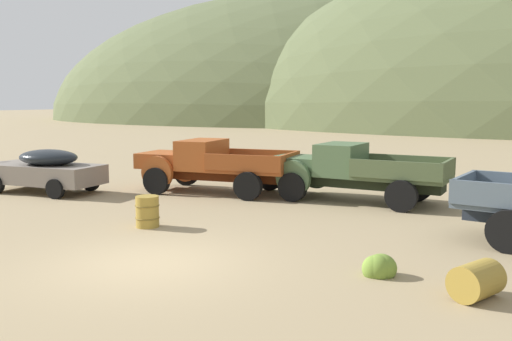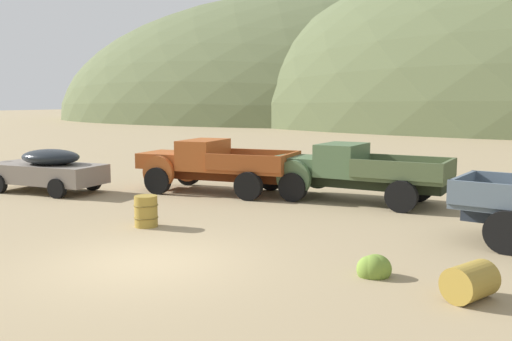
{
  "view_description": "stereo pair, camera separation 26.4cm",
  "coord_description": "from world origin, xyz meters",
  "px_view_note": "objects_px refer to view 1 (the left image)",
  "views": [
    {
      "loc": [
        6.58,
        -9.01,
        3.3
      ],
      "look_at": [
        -0.63,
        6.55,
        1.12
      ],
      "focal_mm": 38.79,
      "sensor_mm": 36.0,
      "label": 1
    },
    {
      "loc": [
        6.82,
        -8.9,
        3.3
      ],
      "look_at": [
        -0.63,
        6.55,
        1.12
      ],
      "focal_mm": 38.79,
      "sensor_mm": 36.0,
      "label": 2
    }
  ],
  "objects_px": {
    "truck_oxide_orange": "(204,165)",
    "truck_weathered_green": "(344,170)",
    "oil_drum_tipped": "(476,281)",
    "car_primer_gray": "(40,170)",
    "oil_drum_by_truck": "(147,212)"
  },
  "relations": [
    {
      "from": "truck_oxide_orange",
      "to": "truck_weathered_green",
      "type": "distance_m",
      "value": 5.13
    },
    {
      "from": "truck_oxide_orange",
      "to": "oil_drum_tipped",
      "type": "xyz_separation_m",
      "value": [
        9.68,
        -7.64,
        -0.68
      ]
    },
    {
      "from": "car_primer_gray",
      "to": "oil_drum_tipped",
      "type": "height_order",
      "value": "car_primer_gray"
    },
    {
      "from": "truck_oxide_orange",
      "to": "oil_drum_by_truck",
      "type": "relative_size",
      "value": 7.08
    },
    {
      "from": "car_primer_gray",
      "to": "truck_weathered_green",
      "type": "height_order",
      "value": "truck_weathered_green"
    },
    {
      "from": "truck_oxide_orange",
      "to": "oil_drum_by_truck",
      "type": "xyz_separation_m",
      "value": [
        1.52,
        -5.57,
        -0.58
      ]
    },
    {
      "from": "oil_drum_tipped",
      "to": "car_primer_gray",
      "type": "bearing_deg",
      "value": 161.39
    },
    {
      "from": "car_primer_gray",
      "to": "truck_weathered_green",
      "type": "xyz_separation_m",
      "value": [
        10.43,
        2.98,
        0.19
      ]
    },
    {
      "from": "car_primer_gray",
      "to": "oil_drum_by_truck",
      "type": "xyz_separation_m",
      "value": [
        6.83,
        -2.98,
        -0.4
      ]
    },
    {
      "from": "car_primer_gray",
      "to": "oil_drum_by_truck",
      "type": "distance_m",
      "value": 7.47
    },
    {
      "from": "truck_oxide_orange",
      "to": "oil_drum_by_truck",
      "type": "distance_m",
      "value": 5.8
    },
    {
      "from": "car_primer_gray",
      "to": "truck_oxide_orange",
      "type": "xyz_separation_m",
      "value": [
        5.32,
        2.59,
        0.18
      ]
    },
    {
      "from": "oil_drum_by_truck",
      "to": "oil_drum_tipped",
      "type": "distance_m",
      "value": 8.42
    },
    {
      "from": "car_primer_gray",
      "to": "truck_oxide_orange",
      "type": "relative_size",
      "value": 0.8
    },
    {
      "from": "truck_oxide_orange",
      "to": "truck_weathered_green",
      "type": "relative_size",
      "value": 0.97
    }
  ]
}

